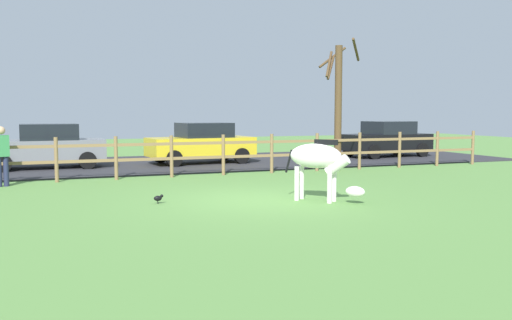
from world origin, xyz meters
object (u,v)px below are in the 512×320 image
parked_car_black (387,139)px  visitor_near_fence (2,153)px  bare_tree (338,102)px  parked_car_yellow (202,143)px  zebra (319,161)px  crow_on_grass (158,198)px  parked_car_grey (46,146)px

parked_car_black → visitor_near_fence: size_ratio=2.54×
bare_tree → parked_car_yellow: 5.52m
zebra → parked_car_yellow: (-0.21, 9.38, -0.08)m
visitor_near_fence → crow_on_grass: bearing=-51.3°
parked_car_black → crow_on_grass: bearing=-143.8°
bare_tree → visitor_near_fence: bearing=-176.7°
bare_tree → parked_car_black: 6.04m
crow_on_grass → visitor_near_fence: visitor_near_fence is taller
crow_on_grass → parked_car_grey: 8.92m
crow_on_grass → parked_car_black: parked_car_black is taller
bare_tree → zebra: 7.11m
bare_tree → parked_car_yellow: bearing=138.4°
zebra → crow_on_grass: zebra is taller
parked_car_grey → visitor_near_fence: bearing=-104.4°
bare_tree → crow_on_grass: bearing=-145.9°
bare_tree → parked_car_grey: bearing=159.0°
crow_on_grass → visitor_near_fence: bearing=128.7°
parked_car_grey → parked_car_yellow: bearing=-1.5°
parked_car_grey → visitor_near_fence: 4.43m
bare_tree → parked_car_yellow: size_ratio=1.08×
crow_on_grass → parked_car_yellow: 9.07m
zebra → crow_on_grass: (-3.48, 0.95, -0.80)m
bare_tree → parked_car_grey: bare_tree is taller
visitor_near_fence → parked_car_black: bearing=15.8°
parked_car_yellow → visitor_near_fence: (-6.71, -4.14, 0.06)m
bare_tree → parked_car_grey: 10.36m
crow_on_grass → zebra: bearing=-15.3°
zebra → parked_car_black: (8.29, 9.56, -0.08)m
zebra → parked_car_black: bearing=49.1°
bare_tree → crow_on_grass: size_ratio=20.86×
crow_on_grass → visitor_near_fence: (-3.44, 4.29, 0.78)m
bare_tree → parked_car_black: bearing=39.2°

